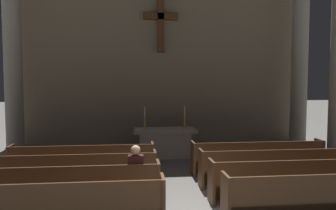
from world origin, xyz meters
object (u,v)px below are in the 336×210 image
pew_left_row_1 (54,207)px  pew_left_row_2 (67,187)px  column_right_third (300,54)px  altar (165,142)px  pew_right_row_3 (274,167)px  pew_left_row_3 (76,172)px  column_left_third (13,51)px  pew_left_row_4 (83,161)px  candlestick_left (145,122)px  lone_worshipper (136,174)px  candlestick_right (185,121)px  pew_right_row_2 (295,179)px  pew_right_row_4 (258,157)px  pew_right_row_1 (323,196)px

pew_left_row_1 → pew_left_row_2: bearing=90.0°
column_right_third → altar: column_right_third is taller
pew_left_row_2 → pew_right_row_3: 5.04m
pew_left_row_3 → column_left_third: size_ratio=0.50×
pew_left_row_4 → altar: size_ratio=1.74×
pew_left_row_1 → altar: bearing=66.1°
pew_left_row_4 → column_right_third: bearing=21.6°
pew_right_row_3 → candlestick_left: candlestick_left is taller
pew_left_row_4 → candlestick_left: size_ratio=5.03×
pew_left_row_2 → lone_worshipper: (1.41, 0.04, 0.22)m
pew_right_row_3 → column_left_third: 9.35m
column_right_third → lone_worshipper: size_ratio=5.75×
pew_left_row_3 → column_right_third: column_right_third is taller
pew_right_row_3 → altar: size_ratio=1.74×
pew_left_row_4 → column_left_third: (-2.81, 3.06, 3.23)m
pew_left_row_2 → candlestick_right: 5.55m
pew_left_row_1 → candlestick_left: bearing=72.4°
pew_left_row_1 → pew_right_row_2: 5.04m
pew_right_row_4 → column_left_third: 8.93m
pew_left_row_3 → candlestick_left: candlestick_left is taller
pew_right_row_3 → column_left_third: column_left_third is taller
candlestick_left → lone_worshipper: candlestick_left is taller
pew_left_row_2 → pew_right_row_3: bearing=12.4°
pew_right_row_4 → candlestick_left: candlestick_left is taller
pew_right_row_1 → pew_right_row_2: size_ratio=1.00×
pew_left_row_1 → candlestick_right: 6.45m
lone_worshipper → pew_left_row_1: bearing=-141.6°
pew_right_row_1 → lone_worshipper: (-3.51, 1.12, 0.22)m
pew_left_row_2 → pew_right_row_4: size_ratio=1.00×
altar → lone_worshipper: (-1.05, -4.45, 0.16)m
pew_right_row_4 → column_left_third: (-7.74, 3.06, 3.23)m
pew_left_row_4 → pew_right_row_2: size_ratio=1.00×
pew_left_row_4 → pew_right_row_4: size_ratio=1.00×
pew_left_row_4 → candlestick_right: 4.00m
altar → candlestick_right: 1.01m
pew_right_row_2 → column_left_third: size_ratio=0.50×
lone_worshipper → candlestick_right: bearing=68.5°
pew_left_row_1 → column_right_third: size_ratio=0.50×
pew_left_row_2 → pew_left_row_3: bearing=90.0°
pew_left_row_3 → column_left_third: 5.96m
column_right_third → lone_worshipper: bearing=-140.6°
pew_left_row_1 → altar: altar is taller
pew_right_row_2 → column_right_third: 6.76m
pew_left_row_3 → pew_right_row_2: bearing=-12.4°
pew_left_row_2 → pew_left_row_4: same height
altar → candlestick_right: size_ratio=2.89×
pew_right_row_4 → pew_left_row_1: bearing=-146.6°
pew_right_row_3 → column_right_third: size_ratio=0.50×
pew_left_row_3 → column_left_third: bearing=124.1°
altar → lone_worshipper: lone_worshipper is taller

